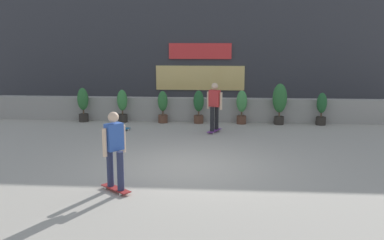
{
  "coord_description": "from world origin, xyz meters",
  "views": [
    {
      "loc": [
        0.86,
        -10.17,
        3.16
      ],
      "look_at": [
        0.0,
        1.5,
        0.9
      ],
      "focal_mm": 39.67,
      "sensor_mm": 36.0,
      "label": 1
    }
  ],
  "objects_px": {
    "potted_plant_2": "(163,106)",
    "skater_by_wall_right": "(215,105)",
    "potted_plant_0": "(83,103)",
    "potted_plant_6": "(322,108)",
    "skateboard_near_camera": "(122,130)",
    "potted_plant_5": "(280,101)",
    "potted_plant_4": "(242,106)",
    "potted_plant_1": "(122,105)",
    "skater_far_right": "(114,148)",
    "potted_plant_3": "(199,105)"
  },
  "relations": [
    {
      "from": "potted_plant_2",
      "to": "skater_by_wall_right",
      "type": "relative_size",
      "value": 0.71
    },
    {
      "from": "potted_plant_0",
      "to": "skater_by_wall_right",
      "type": "xyz_separation_m",
      "value": [
        5.07,
        -1.56,
        0.22
      ]
    },
    {
      "from": "potted_plant_6",
      "to": "skateboard_near_camera",
      "type": "height_order",
      "value": "potted_plant_6"
    },
    {
      "from": "potted_plant_5",
      "to": "potted_plant_6",
      "type": "distance_m",
      "value": 1.56
    },
    {
      "from": "potted_plant_0",
      "to": "potted_plant_6",
      "type": "distance_m",
      "value": 8.99
    },
    {
      "from": "potted_plant_4",
      "to": "potted_plant_6",
      "type": "relative_size",
      "value": 1.05
    },
    {
      "from": "potted_plant_0",
      "to": "skateboard_near_camera",
      "type": "relative_size",
      "value": 1.6
    },
    {
      "from": "skater_by_wall_right",
      "to": "potted_plant_4",
      "type": "bearing_deg",
      "value": 57.82
    },
    {
      "from": "potted_plant_1",
      "to": "skater_far_right",
      "type": "xyz_separation_m",
      "value": [
        1.61,
        -7.41,
        0.27
      ]
    },
    {
      "from": "potted_plant_3",
      "to": "potted_plant_1",
      "type": "bearing_deg",
      "value": -180.0
    },
    {
      "from": "potted_plant_2",
      "to": "potted_plant_3",
      "type": "height_order",
      "value": "potted_plant_3"
    },
    {
      "from": "potted_plant_4",
      "to": "skater_far_right",
      "type": "height_order",
      "value": "skater_far_right"
    },
    {
      "from": "potted_plant_6",
      "to": "skater_far_right",
      "type": "relative_size",
      "value": 0.71
    },
    {
      "from": "skater_by_wall_right",
      "to": "potted_plant_5",
      "type": "bearing_deg",
      "value": 33.32
    },
    {
      "from": "potted_plant_3",
      "to": "potted_plant_5",
      "type": "bearing_deg",
      "value": -0.0
    },
    {
      "from": "potted_plant_2",
      "to": "potted_plant_1",
      "type": "bearing_deg",
      "value": 180.0
    },
    {
      "from": "skater_by_wall_right",
      "to": "skateboard_near_camera",
      "type": "relative_size",
      "value": 2.08
    },
    {
      "from": "potted_plant_3",
      "to": "skateboard_near_camera",
      "type": "xyz_separation_m",
      "value": [
        -2.56,
        -1.7,
        -0.62
      ]
    },
    {
      "from": "potted_plant_2",
      "to": "potted_plant_5",
      "type": "height_order",
      "value": "potted_plant_5"
    },
    {
      "from": "potted_plant_0",
      "to": "potted_plant_2",
      "type": "xyz_separation_m",
      "value": [
        3.08,
        -0.0,
        -0.08
      ]
    },
    {
      "from": "potted_plant_1",
      "to": "skater_by_wall_right",
      "type": "bearing_deg",
      "value": -23.81
    },
    {
      "from": "potted_plant_6",
      "to": "skater_by_wall_right",
      "type": "xyz_separation_m",
      "value": [
        -3.91,
        -1.56,
        0.31
      ]
    },
    {
      "from": "skater_far_right",
      "to": "skateboard_near_camera",
      "type": "relative_size",
      "value": 2.08
    },
    {
      "from": "potted_plant_2",
      "to": "skater_far_right",
      "type": "distance_m",
      "value": 7.42
    },
    {
      "from": "potted_plant_6",
      "to": "skateboard_near_camera",
      "type": "xyz_separation_m",
      "value": [
        -7.1,
        -1.7,
        -0.57
      ]
    },
    {
      "from": "potted_plant_5",
      "to": "potted_plant_6",
      "type": "relative_size",
      "value": 1.27
    },
    {
      "from": "potted_plant_2",
      "to": "skater_far_right",
      "type": "xyz_separation_m",
      "value": [
        0.06,
        -7.41,
        0.3
      ]
    },
    {
      "from": "potted_plant_3",
      "to": "potted_plant_6",
      "type": "relative_size",
      "value": 1.04
    },
    {
      "from": "potted_plant_1",
      "to": "skater_by_wall_right",
      "type": "relative_size",
      "value": 0.73
    },
    {
      "from": "potted_plant_5",
      "to": "skater_by_wall_right",
      "type": "relative_size",
      "value": 0.9
    },
    {
      "from": "potted_plant_5",
      "to": "skateboard_near_camera",
      "type": "xyz_separation_m",
      "value": [
        -5.56,
        -1.7,
        -0.83
      ]
    },
    {
      "from": "potted_plant_2",
      "to": "potted_plant_3",
      "type": "bearing_deg",
      "value": 0.0
    },
    {
      "from": "skateboard_near_camera",
      "to": "potted_plant_2",
      "type": "bearing_deg",
      "value": 54.96
    },
    {
      "from": "potted_plant_2",
      "to": "potted_plant_5",
      "type": "relative_size",
      "value": 0.79
    },
    {
      "from": "potted_plant_0",
      "to": "potted_plant_3",
      "type": "xyz_separation_m",
      "value": [
        4.45,
        0.0,
        -0.05
      ]
    },
    {
      "from": "potted_plant_0",
      "to": "skater_by_wall_right",
      "type": "relative_size",
      "value": 0.77
    },
    {
      "from": "potted_plant_6",
      "to": "potted_plant_5",
      "type": "bearing_deg",
      "value": -180.0
    },
    {
      "from": "potted_plant_0",
      "to": "skateboard_near_camera",
      "type": "xyz_separation_m",
      "value": [
        1.89,
        -1.7,
        -0.66
      ]
    },
    {
      "from": "potted_plant_0",
      "to": "potted_plant_5",
      "type": "relative_size",
      "value": 0.85
    },
    {
      "from": "potted_plant_2",
      "to": "potted_plant_6",
      "type": "bearing_deg",
      "value": 0.0
    },
    {
      "from": "potted_plant_1",
      "to": "skater_far_right",
      "type": "height_order",
      "value": "skater_far_right"
    },
    {
      "from": "potted_plant_3",
      "to": "potted_plant_4",
      "type": "bearing_deg",
      "value": -0.0
    },
    {
      "from": "potted_plant_6",
      "to": "skater_far_right",
      "type": "height_order",
      "value": "skater_far_right"
    },
    {
      "from": "potted_plant_3",
      "to": "skateboard_near_camera",
      "type": "height_order",
      "value": "potted_plant_3"
    },
    {
      "from": "potted_plant_0",
      "to": "potted_plant_3",
      "type": "distance_m",
      "value": 4.45
    },
    {
      "from": "potted_plant_1",
      "to": "potted_plant_4",
      "type": "distance_m",
      "value": 4.53
    },
    {
      "from": "skater_far_right",
      "to": "skateboard_near_camera",
      "type": "bearing_deg",
      "value": 102.35
    },
    {
      "from": "potted_plant_3",
      "to": "skater_by_wall_right",
      "type": "distance_m",
      "value": 1.7
    },
    {
      "from": "potted_plant_4",
      "to": "skater_far_right",
      "type": "distance_m",
      "value": 7.97
    },
    {
      "from": "potted_plant_4",
      "to": "potted_plant_1",
      "type": "bearing_deg",
      "value": 180.0
    }
  ]
}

